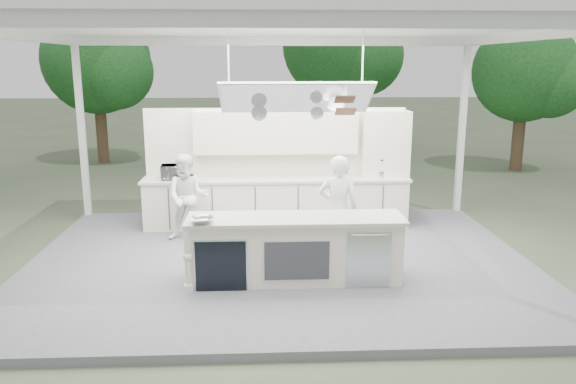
{
  "coord_description": "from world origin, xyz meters",
  "views": [
    {
      "loc": [
        -0.27,
        -8.58,
        3.21
      ],
      "look_at": [
        0.15,
        0.4,
        1.14
      ],
      "focal_mm": 35.0,
      "sensor_mm": 36.0,
      "label": 1
    }
  ],
  "objects_px": {
    "head_chef": "(338,209)",
    "sous_chef": "(188,198)",
    "demo_island": "(294,249)",
    "back_counter": "(276,202)"
  },
  "relations": [
    {
      "from": "demo_island",
      "to": "head_chef",
      "type": "relative_size",
      "value": 1.82
    },
    {
      "from": "back_counter",
      "to": "sous_chef",
      "type": "distance_m",
      "value": 1.8
    },
    {
      "from": "demo_island",
      "to": "back_counter",
      "type": "relative_size",
      "value": 0.61
    },
    {
      "from": "head_chef",
      "to": "sous_chef",
      "type": "xyz_separation_m",
      "value": [
        -2.51,
        1.21,
        -0.08
      ]
    },
    {
      "from": "demo_island",
      "to": "head_chef",
      "type": "xyz_separation_m",
      "value": [
        0.74,
        0.82,
        0.38
      ]
    },
    {
      "from": "head_chef",
      "to": "sous_chef",
      "type": "height_order",
      "value": "head_chef"
    },
    {
      "from": "back_counter",
      "to": "sous_chef",
      "type": "xyz_separation_m",
      "value": [
        -1.59,
        -0.79,
        0.29
      ]
    },
    {
      "from": "head_chef",
      "to": "demo_island",
      "type": "bearing_deg",
      "value": 57.47
    },
    {
      "from": "head_chef",
      "to": "sous_chef",
      "type": "relative_size",
      "value": 1.11
    },
    {
      "from": "back_counter",
      "to": "head_chef",
      "type": "relative_size",
      "value": 2.98
    }
  ]
}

